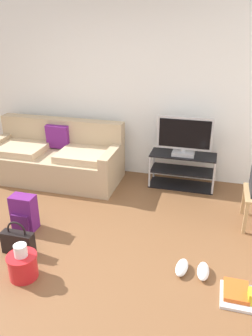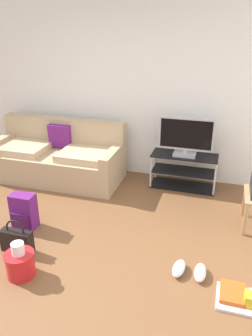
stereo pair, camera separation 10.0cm
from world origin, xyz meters
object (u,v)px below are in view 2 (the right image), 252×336
cleaning_bucket (20,262)px  backpack (24,211)px  handbag (17,240)px  sneakers_pair (189,270)px  flat_tv (186,137)px  floor_tray (242,298)px  couch (58,158)px  tv_stand (184,171)px

cleaning_bucket → backpack: bearing=119.3°
handbag → sneakers_pair: bearing=5.0°
flat_tv → handbag: (-1.48, -2.03, -0.64)m
handbag → cleaning_bucket: size_ratio=1.04×
backpack → floor_tray: (2.48, -0.50, -0.17)m
sneakers_pair → flat_tv: bearing=100.1°
backpack → cleaning_bucket: size_ratio=1.17×
couch → handbag: 1.89m
flat_tv → cleaning_bucket: bearing=-117.8°
couch → sneakers_pair: bearing=-36.5°
cleaning_bucket → sneakers_pair: size_ratio=1.10×
handbag → flat_tv: bearing=53.8°
handbag → sneakers_pair: (1.82, 0.16, -0.09)m
backpack → handbag: bearing=-73.6°
flat_tv → sneakers_pair: flat_tv is taller
couch → floor_tray: couch is taller
couch → floor_tray: bearing=-34.6°
tv_stand → cleaning_bucket: size_ratio=2.56×
tv_stand → sneakers_pair: bearing=-80.1°
cleaning_bucket → floor_tray: size_ratio=0.81×
handbag → cleaning_bucket: handbag is taller
handbag → tv_stand: bearing=54.1°
tv_stand → backpack: bearing=-135.6°
cleaning_bucket → floor_tray: (2.06, 0.25, -0.11)m
sneakers_pair → floor_tray: 0.54m
flat_tv → cleaning_bucket: (-1.24, -2.35, -0.63)m
floor_tray → flat_tv: bearing=111.5°
tv_stand → backpack: 2.32m
flat_tv → handbag: 2.59m
floor_tray → couch: bearing=145.4°
couch → backpack: (0.27, -1.40, -0.12)m
sneakers_pair → floor_tray: floor_tray is taller
cleaning_bucket → tv_stand: bearing=62.4°
couch → backpack: couch is taller
couch → flat_tv: 1.99m
tv_stand → cleaning_bucket: tv_stand is taller
tv_stand → backpack: tv_stand is taller
cleaning_bucket → sneakers_pair: (1.57, 0.48, -0.10)m
flat_tv → backpack: bearing=-136.0°
tv_stand → cleaning_bucket: (-1.24, -2.37, -0.10)m
couch → backpack: 1.43m
sneakers_pair → tv_stand: bearing=99.9°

